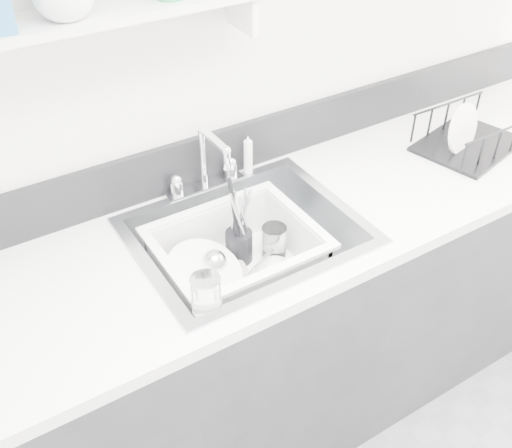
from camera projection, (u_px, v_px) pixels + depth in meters
counter_run at (248, 339)px, 2.00m from camera, size 3.20×0.62×0.92m
backsplash at (197, 160)px, 1.86m from camera, size 3.20×0.02×0.16m
sink at (247, 255)px, 1.77m from camera, size 0.64×0.52×0.20m
faucet at (205, 174)px, 1.84m from camera, size 0.26×0.18×0.23m
side_sprayer at (248, 155)px, 1.91m from camera, size 0.03×0.03×0.14m
wall_shelf at (60, 25)px, 1.36m from camera, size 1.00×0.16×0.12m
wash_tub at (237, 259)px, 1.74m from camera, size 0.55×0.49×0.18m
plate_stack at (207, 278)px, 1.74m from camera, size 0.28×0.27×0.11m
utensil_cup at (239, 244)px, 1.81m from camera, size 0.08×0.08×0.28m
ladle at (237, 275)px, 1.73m from camera, size 0.26×0.31×0.09m
tumbler_in_tub at (274, 242)px, 1.83m from camera, size 0.08×0.08×0.11m
tumbler_counter at (206, 295)px, 1.44m from camera, size 0.09×0.09×0.10m
dish_rack at (471, 130)px, 2.05m from camera, size 0.40×0.34×0.12m
bowl_small at (275, 271)px, 1.78m from camera, size 0.11×0.11×0.03m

